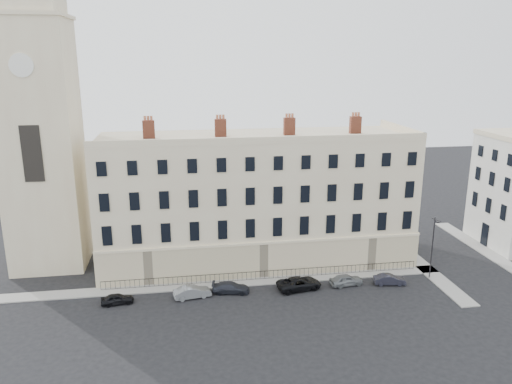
# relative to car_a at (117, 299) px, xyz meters

# --- Properties ---
(ground) EXTENTS (160.00, 160.00, 0.00)m
(ground) POSITION_rel_car_a_xyz_m (21.46, -2.20, -0.54)
(ground) COLOR black
(ground) RESTS_ON ground
(terrace) EXTENTS (36.22, 12.22, 17.00)m
(terrace) POSITION_rel_car_a_xyz_m (15.49, 9.77, 6.96)
(terrace) COLOR beige
(terrace) RESTS_ON ground
(church_tower) EXTENTS (8.00, 8.13, 44.00)m
(church_tower) POSITION_rel_car_a_xyz_m (-8.54, 11.80, 18.12)
(church_tower) COLOR beige
(church_tower) RESTS_ON ground
(pavement_terrace) EXTENTS (48.00, 2.00, 0.12)m
(pavement_terrace) POSITION_rel_car_a_xyz_m (11.46, 2.80, -0.48)
(pavement_terrace) COLOR gray
(pavement_terrace) RESTS_ON ground
(pavement_east_return) EXTENTS (2.00, 24.00, 0.12)m
(pavement_east_return) POSITION_rel_car_a_xyz_m (34.46, 5.80, -0.48)
(pavement_east_return) COLOR gray
(pavement_east_return) RESTS_ON ground
(pavement_adjacent) EXTENTS (2.00, 20.00, 0.12)m
(pavement_adjacent) POSITION_rel_car_a_xyz_m (44.46, 7.80, -0.48)
(pavement_adjacent) COLOR gray
(pavement_adjacent) RESTS_ON ground
(railings) EXTENTS (35.00, 0.04, 0.96)m
(railings) POSITION_rel_car_a_xyz_m (15.46, 3.20, 0.01)
(railings) COLOR black
(railings) RESTS_ON ground
(car_a) EXTENTS (3.31, 1.68, 1.08)m
(car_a) POSITION_rel_car_a_xyz_m (0.00, 0.00, 0.00)
(car_a) COLOR black
(car_a) RESTS_ON ground
(car_b) EXTENTS (3.95, 1.93, 1.25)m
(car_b) POSITION_rel_car_a_xyz_m (7.42, 0.19, 0.08)
(car_b) COLOR slate
(car_b) RESTS_ON ground
(car_c) EXTENTS (4.12, 2.21, 1.14)m
(car_c) POSITION_rel_car_a_xyz_m (11.44, 0.68, 0.03)
(car_c) COLOR #22252E
(car_c) RESTS_ON ground
(car_d) EXTENTS (5.05, 2.94, 1.32)m
(car_d) POSITION_rel_car_a_xyz_m (18.67, 0.34, 0.12)
(car_d) COLOR black
(car_d) RESTS_ON ground
(car_e) EXTENTS (3.78, 1.87, 1.24)m
(car_e) POSITION_rel_car_a_xyz_m (23.92, 0.47, 0.08)
(car_e) COLOR slate
(car_e) RESTS_ON ground
(car_f) EXTENTS (3.54, 1.69, 1.12)m
(car_f) POSITION_rel_car_a_xyz_m (28.60, -0.07, 0.02)
(car_f) COLOR #23232E
(car_f) RESTS_ON ground
(streetlamp) EXTENTS (0.57, 1.51, 7.15)m
(streetlamp) POSITION_rel_car_a_xyz_m (33.61, 0.61, 3.42)
(streetlamp) COLOR #2A292E
(streetlamp) RESTS_ON ground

